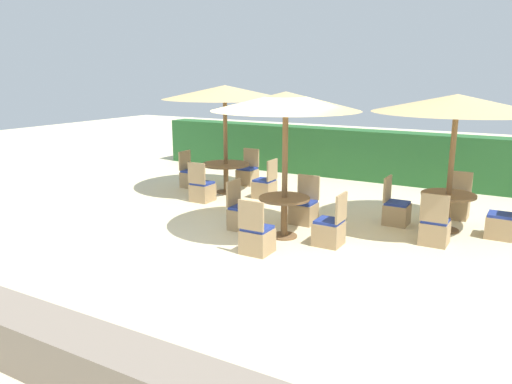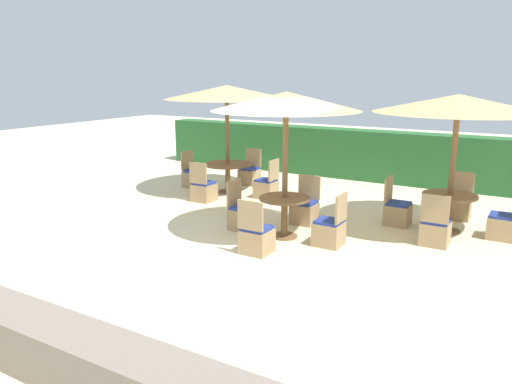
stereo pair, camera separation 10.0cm
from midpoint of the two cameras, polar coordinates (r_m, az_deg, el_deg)
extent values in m
plane|color=beige|center=(8.33, -1.76, -6.87)|extent=(40.00, 40.00, 0.00)
cube|color=#28602D|center=(14.11, 12.91, 4.13)|extent=(13.00, 0.70, 1.36)
cube|color=gray|center=(5.68, -23.42, -15.27)|extent=(10.00, 0.56, 0.54)
cylinder|color=brown|center=(8.76, 3.66, 2.66)|extent=(0.10, 0.10, 2.51)
cone|color=tan|center=(8.62, 3.78, 10.33)|extent=(2.58, 2.58, 0.32)
cylinder|color=brown|center=(9.08, 3.55, -5.04)|extent=(0.48, 0.48, 0.03)
cylinder|color=brown|center=(8.98, 3.58, -3.01)|extent=(0.12, 0.12, 0.70)
cylinder|color=brown|center=(8.88, 3.61, -0.73)|extent=(0.91, 0.91, 0.04)
cube|color=tan|center=(9.45, -1.12, -3.09)|extent=(0.46, 0.46, 0.40)
cube|color=#233893|center=(9.39, -1.12, -1.77)|extent=(0.42, 0.42, 0.05)
cube|color=tan|center=(9.43, -2.22, -0.04)|extent=(0.04, 0.46, 0.48)
cube|color=tan|center=(8.68, 8.62, -4.75)|extent=(0.46, 0.46, 0.40)
cube|color=#233893|center=(8.62, 8.67, -3.33)|extent=(0.42, 0.42, 0.05)
cube|color=tan|center=(8.47, 10.05, -1.82)|extent=(0.04, 0.46, 0.48)
cube|color=tan|center=(8.23, 0.46, -5.64)|extent=(0.46, 0.46, 0.40)
cube|color=#233893|center=(8.16, 0.46, -4.14)|extent=(0.42, 0.42, 0.05)
cube|color=tan|center=(7.91, -0.29, -2.71)|extent=(0.46, 0.04, 0.48)
cube|color=tan|center=(9.85, 5.82, -2.45)|extent=(0.46, 0.46, 0.40)
cube|color=#233893|center=(9.80, 5.85, -1.19)|extent=(0.42, 0.42, 0.05)
cube|color=tan|center=(9.92, 6.40, 0.56)|extent=(0.46, 0.04, 0.48)
cylinder|color=brown|center=(12.16, -3.06, 5.76)|extent=(0.10, 0.10, 2.53)
cone|color=tan|center=(12.06, -3.13, 11.34)|extent=(2.99, 2.99, 0.32)
cylinder|color=brown|center=(12.39, -2.99, 0.04)|extent=(0.48, 0.48, 0.03)
cylinder|color=brown|center=(12.32, -3.01, 1.52)|extent=(0.12, 0.12, 0.68)
cylinder|color=brown|center=(12.25, -3.03, 3.18)|extent=(1.17, 1.17, 0.04)
cube|color=tan|center=(11.56, -5.70, -0.05)|extent=(0.46, 0.46, 0.40)
cube|color=#233893|center=(11.51, -5.73, 1.04)|extent=(0.42, 0.42, 0.05)
cube|color=tan|center=(11.29, -6.39, 2.15)|extent=(0.46, 0.04, 0.48)
cube|color=tan|center=(13.01, -6.89, 1.45)|extent=(0.46, 0.46, 0.40)
cube|color=#233893|center=(12.97, -6.91, 2.42)|extent=(0.42, 0.42, 0.05)
cube|color=tan|center=(13.05, -7.68, 3.65)|extent=(0.04, 0.46, 0.48)
cube|color=tan|center=(11.80, 1.38, 0.29)|extent=(0.46, 0.46, 0.40)
cube|color=#233893|center=(11.75, 1.38, 1.36)|extent=(0.42, 0.42, 0.05)
cube|color=tan|center=(11.60, 2.30, 2.52)|extent=(0.04, 0.46, 0.48)
cube|color=tan|center=(13.22, -0.54, 1.74)|extent=(0.46, 0.46, 0.40)
cube|color=#233893|center=(13.18, -0.54, 2.70)|extent=(0.42, 0.42, 0.05)
cube|color=tan|center=(13.31, -0.08, 3.97)|extent=(0.46, 0.04, 0.48)
cylinder|color=brown|center=(9.77, 21.81, 2.66)|extent=(0.10, 0.10, 2.45)
cone|color=tan|center=(9.64, 22.41, 9.35)|extent=(2.99, 2.99, 0.32)
cylinder|color=brown|center=(10.04, 21.21, -4.12)|extent=(0.48, 0.48, 0.03)
cylinder|color=brown|center=(9.96, 21.37, -2.35)|extent=(0.12, 0.12, 0.67)
cylinder|color=brown|center=(9.87, 21.54, -0.36)|extent=(0.99, 0.99, 0.04)
cube|color=tan|center=(10.94, 22.35, -1.81)|extent=(0.46, 0.46, 0.40)
cube|color=#233893|center=(10.89, 22.45, -0.66)|extent=(0.42, 0.42, 0.05)
cube|color=tan|center=(11.03, 22.74, 0.90)|extent=(0.46, 0.04, 0.48)
cube|color=tan|center=(9.16, 20.09, -4.48)|extent=(0.46, 0.46, 0.40)
cube|color=#233893|center=(9.09, 20.21, -3.13)|extent=(0.42, 0.42, 0.05)
cube|color=tan|center=(8.83, 20.09, -1.83)|extent=(0.46, 0.04, 0.48)
cube|color=tan|center=(9.95, 26.48, -3.69)|extent=(0.46, 0.46, 0.40)
cube|color=#233893|center=(9.89, 26.62, -2.44)|extent=(0.42, 0.42, 0.05)
cube|color=tan|center=(10.12, 16.16, -2.51)|extent=(0.46, 0.46, 0.40)
cube|color=#233893|center=(10.06, 16.25, -1.28)|extent=(0.42, 0.42, 0.05)
cube|color=tan|center=(10.05, 15.19, 0.33)|extent=(0.04, 0.46, 0.48)
camera|label=1|loc=(0.05, -89.67, 0.08)|focal=35.00mm
camera|label=2|loc=(0.05, 90.33, -0.08)|focal=35.00mm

